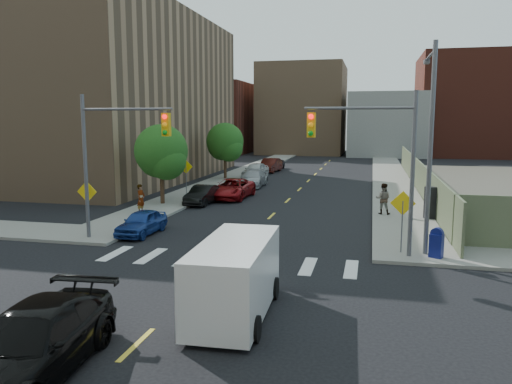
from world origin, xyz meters
The scene contains 30 objects.
ground centered at (0.00, 0.00, 0.00)m, with size 160.00×160.00×0.00m, color black.
sidewalk_nw centered at (-7.75, 41.50, 0.07)m, with size 3.50×73.00×0.15m, color gray.
sidewalk_ne centered at (7.75, 41.50, 0.07)m, with size 3.50×73.00×0.15m, color gray.
fence_north centered at (9.60, 28.00, 1.25)m, with size 0.12×44.00×2.50m, color #606949.
building_nw centered at (-22.00, 30.00, 8.00)m, with size 22.00×30.00×16.00m, color #8C6B4C.
bg_bldg_west centered at (-22.00, 70.00, 6.00)m, with size 14.00×18.00×12.00m, color #592319.
bg_bldg_midwest centered at (-6.00, 72.00, 7.50)m, with size 14.00×16.00×15.00m, color #8C6B4C.
bg_bldg_center centered at (8.00, 70.00, 5.00)m, with size 12.00×16.00×10.00m, color gray.
bg_bldg_east centered at (22.00, 72.00, 8.00)m, with size 18.00×18.00×16.00m, color #592319.
signal_nw centered at (-5.98, 6.00, 4.53)m, with size 4.59×0.30×7.00m.
signal_ne centered at (5.98, 6.00, 4.53)m, with size 4.59×0.30×7.00m.
streetlight_ne centered at (8.20, 6.90, 5.22)m, with size 0.25×3.70×9.00m.
warn_sign_nw centered at (-7.80, 6.50, 1.99)m, with size 1.06×0.06×2.83m.
warn_sign_ne centered at (7.20, 6.50, 1.99)m, with size 1.06×0.06×2.83m.
warn_sign_midwest centered at (-7.80, 20.00, 1.99)m, with size 1.06×0.06×2.83m.
tree_west_near centered at (-8.00, 16.05, 3.48)m, with size 3.66×3.64×5.52m.
tree_west_far centered at (-8.00, 31.05, 3.48)m, with size 3.66×3.64×5.52m.
parked_car_blue centered at (-5.50, 7.67, 0.62)m, with size 1.48×3.67×1.25m, color navy.
parked_car_black centered at (-5.50, 17.12, 0.65)m, with size 1.38×3.95×1.30m, color black.
parked_car_red centered at (-4.20, 20.03, 0.73)m, with size 2.42×5.25×1.46m, color maroon.
parked_car_silver centered at (-4.20, 26.68, 0.71)m, with size 1.98×4.88×1.42m, color #989A9F.
parked_car_white centered at (-5.50, 33.21, 0.77)m, with size 1.81×4.51×1.54m, color silver.
parked_car_maroon centered at (-5.13, 38.85, 0.76)m, with size 1.62×4.64×1.53m, color #3A100B.
parked_car_grey centered at (-5.50, 41.69, 0.68)m, with size 2.25×4.87×1.35m, color black.
black_sedan centered at (-1.56, -6.00, 0.79)m, with size 2.22×5.45×1.58m, color black.
cargo_van centered at (1.98, -1.34, 1.20)m, with size 2.25×5.08×2.29m.
mailbox centered at (8.58, 6.00, 0.76)m, with size 0.63×0.57×1.26m.
payphone centered at (9.20, 14.57, 1.07)m, with size 0.55×0.45×1.85m, color black.
pedestrian_west centered at (-7.77, 12.28, 1.04)m, with size 0.65×0.43×1.78m, color gray.
pedestrian_east centered at (6.60, 15.39, 1.09)m, with size 0.91×0.71×1.87m, color gray.
Camera 1 is at (5.84, -15.30, 5.84)m, focal length 35.00 mm.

